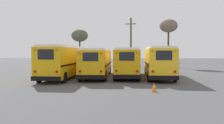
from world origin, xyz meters
TOP-DOWN VIEW (x-y plane):
  - ground_plane at (0.00, 0.00)m, footprint 160.00×160.00m
  - school_bus_0 at (-4.92, -0.58)m, footprint 2.70×10.76m
  - school_bus_1 at (-1.64, 0.37)m, footprint 2.70×10.08m
  - school_bus_2 at (1.64, 0.63)m, footprint 2.66×9.79m
  - school_bus_3 at (4.92, 0.31)m, footprint 2.99×10.34m
  - utility_pole at (2.34, 13.89)m, footprint 1.80×0.32m
  - bare_tree_0 at (9.13, 16.77)m, footprint 3.20×3.20m
  - bare_tree_1 at (-7.38, 18.39)m, footprint 3.17×3.17m
  - fence_line at (0.00, 7.47)m, footprint 17.91×0.06m
  - traffic_cone at (3.40, -8.45)m, footprint 0.36×0.36m

SIDE VIEW (x-z plane):
  - ground_plane at x=0.00m, z-range 0.00..0.00m
  - traffic_cone at x=3.40m, z-range 0.00..0.63m
  - fence_line at x=0.00m, z-range 0.28..1.70m
  - school_bus_1 at x=-1.64m, z-range 0.14..3.19m
  - school_bus_2 at x=1.64m, z-range 0.14..3.24m
  - school_bus_3 at x=4.92m, z-range 0.14..3.36m
  - school_bus_0 at x=-4.92m, z-range 0.14..3.47m
  - utility_pole at x=2.34m, z-range 0.13..8.61m
  - bare_tree_1 at x=-7.38m, z-range 2.31..9.41m
  - bare_tree_0 at x=9.13m, z-range 3.03..11.69m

